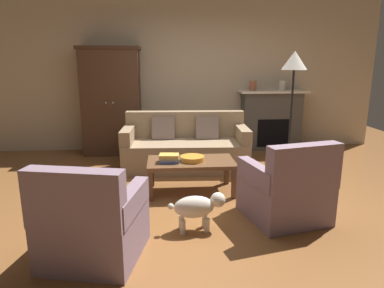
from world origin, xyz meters
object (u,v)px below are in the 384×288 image
couch (185,148)px  armchair_near_left (92,225)px  fireplace (271,119)px  fruit_bowl (192,159)px  mantel_vase_cream (282,85)px  armchair_near_right (287,191)px  floor_lamp (294,68)px  coffee_table (191,165)px  mantel_vase_terracotta (253,86)px  book_stack (169,158)px  dog (197,207)px  armoire (112,101)px

couch → armchair_near_left: size_ratio=2.13×
fireplace → fruit_bowl: (-1.68, -2.15, -0.12)m
mantel_vase_cream → armchair_near_right: (-0.93, -2.98, -0.89)m
couch → mantel_vase_cream: 2.33m
mantel_vase_cream → floor_lamp: bearing=-103.8°
fruit_bowl → floor_lamp: floor_lamp is taller
coffee_table → mantel_vase_terracotta: bearing=58.1°
book_stack → armchair_near_right: 1.48m
mantel_vase_terracotta → armchair_near_right: bearing=-97.1°
fireplace → floor_lamp: bearing=-96.9°
mantel_vase_terracotta → floor_lamp: (0.20, -1.45, 0.35)m
couch → fruit_bowl: 1.08m
mantel_vase_cream → dog: bearing=-121.0°
fireplace → couch: 2.03m
mantel_vase_cream → fruit_bowl: bearing=-131.1°
fruit_bowl → dog: 1.05m
armchair_near_left → mantel_vase_terracotta: bearing=57.7°
couch → armchair_near_right: bearing=-63.8°
armchair_near_left → armoire: bearing=94.9°
armoire → dog: armoire is taller
mantel_vase_cream → armchair_near_left: bearing=-128.2°
coffee_table → floor_lamp: bearing=23.5°
mantel_vase_cream → fireplace: bearing=174.3°
coffee_table → mantel_vase_cream: size_ratio=6.25×
mantel_vase_terracotta → armchair_near_right: mantel_vase_terracotta is taller
fireplace → mantel_vase_cream: (0.18, -0.02, 0.64)m
fruit_bowl → mantel_vase_cream: size_ratio=1.72×
armchair_near_right → dog: (-0.97, -0.17, -0.07)m
floor_lamp → armchair_near_left: bearing=-139.1°
armoire → mantel_vase_cream: (3.13, 0.06, 0.26)m
armchair_near_left → floor_lamp: 3.50m
mantel_vase_cream → book_stack: bearing=-134.8°
fruit_bowl → couch: bearing=91.0°
couch → mantel_vase_terracotta: (1.32, 1.06, 0.89)m
armoire → floor_lamp: (2.77, -1.39, 0.60)m
book_stack → floor_lamp: bearing=21.8°
book_stack → armchair_near_left: (-0.67, -1.42, -0.16)m
floor_lamp → couch: bearing=165.5°
armoire → book_stack: size_ratio=7.48×
mantel_vase_cream → dog: size_ratio=0.31×
armchair_near_right → fireplace: bearing=76.0°
armchair_near_left → armchair_near_right: 1.99m
couch → fruit_bowl: size_ratio=6.46×
armchair_near_left → fruit_bowl: bearing=56.4°
mantel_vase_terracotta → mantel_vase_cream: (0.56, 0.00, 0.00)m
mantel_vase_cream → dog: 3.81m
mantel_vase_terracotta → dog: size_ratio=0.30×
couch → fruit_bowl: bearing=-89.0°
armchair_near_left → floor_lamp: size_ratio=0.51×
armchair_near_right → dog: armchair_near_right is taller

